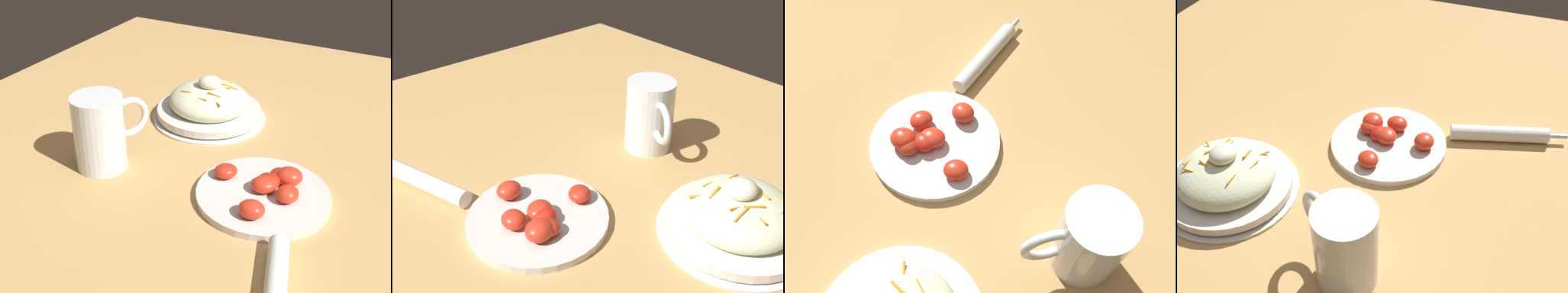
# 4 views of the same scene
# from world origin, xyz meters

# --- Properties ---
(ground_plane) EXTENTS (1.43, 1.43, 0.00)m
(ground_plane) POSITION_xyz_m (0.00, 0.00, 0.00)
(ground_plane) COLOR tan
(salad_plate) EXTENTS (0.24, 0.24, 0.10)m
(salad_plate) POSITION_xyz_m (0.17, -0.17, 0.03)
(salad_plate) COLOR silver
(salad_plate) RESTS_ON ground_plane
(beer_mug) EXTENTS (0.10, 0.13, 0.14)m
(beer_mug) POSITION_xyz_m (0.26, 0.08, 0.06)
(beer_mug) COLOR white
(beer_mug) RESTS_ON ground_plane
(napkin_roll) EXTENTS (0.08, 0.22, 0.03)m
(napkin_roll) POSITION_xyz_m (-0.13, 0.24, 0.01)
(napkin_roll) COLOR white
(napkin_roll) RESTS_ON ground_plane
(tomato_plate) EXTENTS (0.22, 0.22, 0.04)m
(tomato_plate) POSITION_xyz_m (-0.04, 0.04, 0.01)
(tomato_plate) COLOR silver
(tomato_plate) RESTS_ON ground_plane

